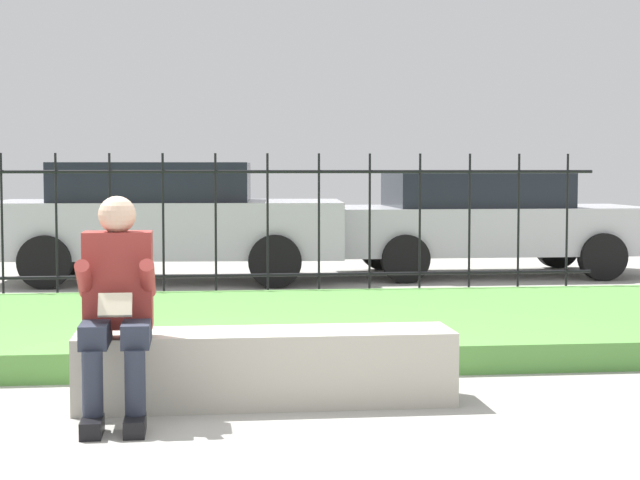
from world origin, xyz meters
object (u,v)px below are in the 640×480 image
car_parked_right (484,221)px  stone_bench (266,371)px  car_parked_center (164,218)px  person_seated_reader (117,299)px

car_parked_right → stone_bench: bearing=-114.3°
car_parked_center → car_parked_right: bearing=7.5°
car_parked_center → person_seated_reader: bearing=-86.0°
car_parked_right → person_seated_reader: bearing=-118.6°
car_parked_right → car_parked_center: 4.11m
person_seated_reader → stone_bench: bearing=18.4°
stone_bench → car_parked_center: (-0.77, 7.06, 0.58)m
person_seated_reader → car_parked_center: 7.34m
stone_bench → car_parked_right: 8.02m
stone_bench → car_parked_center: size_ratio=0.50×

